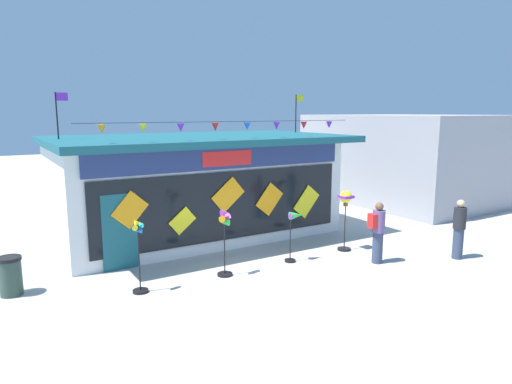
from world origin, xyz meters
TOP-DOWN VIEW (x-y plane):
  - ground_plane at (0.00, 0.00)m, footprint 80.00×80.00m
  - kite_shop_building at (0.37, 5.25)m, footprint 9.12×5.43m
  - wind_spinner_far_left at (-2.82, 1.21)m, footprint 0.35×0.35m
  - wind_spinner_left at (-0.67, 1.17)m, footprint 0.43×0.38m
  - wind_spinner_center_left at (1.49, 1.22)m, footprint 0.54×0.30m
  - wind_spinner_center_right at (3.35, 1.25)m, footprint 0.40×0.40m
  - person_near_camera at (5.53, -0.99)m, footprint 0.34×0.34m
  - person_mid_plaza at (3.31, -0.09)m, footprint 0.47×0.35m
  - trash_bin at (-5.34, 2.59)m, footprint 0.52×0.52m
  - neighbour_building at (11.39, 5.87)m, footprint 6.50×8.09m

SIDE VIEW (x-z plane):
  - ground_plane at x=0.00m, z-range 0.00..0.00m
  - trash_bin at x=-5.34m, z-range 0.01..0.89m
  - person_near_camera at x=5.53m, z-range 0.02..1.70m
  - person_mid_plaza at x=3.31m, z-range 0.05..1.73m
  - wind_spinner_far_left at x=-2.82m, z-range 0.04..1.74m
  - wind_spinner_center_left at x=1.49m, z-range 0.30..1.70m
  - wind_spinner_left at x=-0.67m, z-range 0.24..1.95m
  - wind_spinner_center_right at x=3.35m, z-range 0.47..2.27m
  - kite_shop_building at x=0.37m, z-range -0.66..4.02m
  - neighbour_building at x=11.39m, z-range 0.00..3.92m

